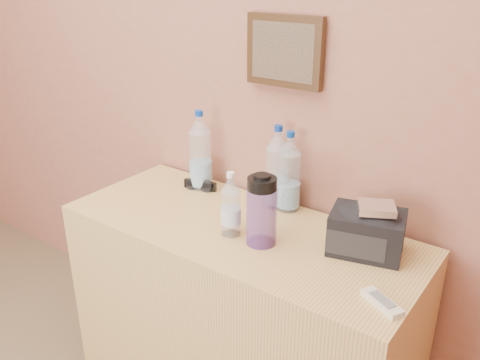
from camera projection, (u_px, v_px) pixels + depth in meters
name	position (u px, v px, depth m)	size (l,w,h in m)	color
picture_frame	(284.00, 51.00, 1.78)	(0.30, 0.03, 0.25)	#382311
dresser	(240.00, 319.00, 1.97)	(1.31, 0.55, 0.82)	#AC7649
pet_large_a	(200.00, 154.00, 2.08)	(0.09, 0.09, 0.33)	white
pet_large_b	(289.00, 176.00, 1.89)	(0.08, 0.08, 0.31)	silver
pet_large_c	(277.00, 171.00, 1.92)	(0.09, 0.09, 0.32)	silver
pet_small	(231.00, 208.00, 1.72)	(0.07, 0.07, 0.23)	silver
nalgene_bottle	(262.00, 210.00, 1.66)	(0.10, 0.10, 0.25)	purple
sunglasses	(200.00, 185.00, 2.10)	(0.14, 0.05, 0.04)	black
ac_remote	(382.00, 303.00, 1.39)	(0.13, 0.04, 0.02)	silver
toiletry_bag	(367.00, 230.00, 1.63)	(0.23, 0.17, 0.16)	#212128
foil_packet	(377.00, 208.00, 1.57)	(0.11, 0.09, 0.02)	white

